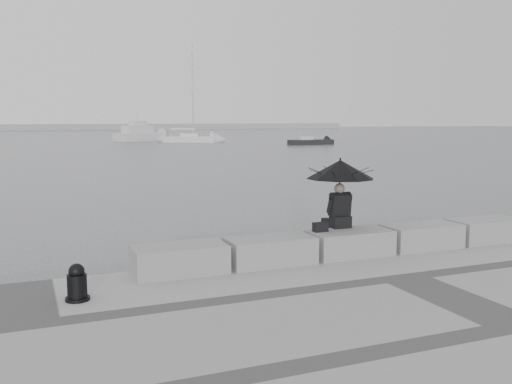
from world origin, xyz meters
name	(u,v)px	position (x,y,z in m)	size (l,w,h in m)	color
ground	(337,275)	(0.00, 0.00, 0.00)	(360.00, 360.00, 0.00)	#46494B
stone_block_far_left	(180,260)	(-3.40, -0.45, 0.75)	(1.60, 0.80, 0.50)	gray
stone_block_left	(270,251)	(-1.70, -0.45, 0.75)	(1.60, 0.80, 0.50)	gray
stone_block_centre	(350,243)	(0.00, -0.45, 0.75)	(1.60, 0.80, 0.50)	gray
stone_block_right	(421,236)	(1.70, -0.45, 0.75)	(1.60, 0.80, 0.50)	gray
stone_block_far_right	(485,230)	(3.40, -0.45, 0.75)	(1.60, 0.80, 0.50)	gray
seated_person	(340,176)	(-0.03, -0.08, 2.04)	(1.36, 1.36, 1.39)	black
bag	(320,227)	(-0.59, -0.32, 1.09)	(0.27, 0.16, 0.18)	black
mooring_bollard	(77,285)	(-5.17, -1.32, 0.73)	(0.36, 0.36, 0.56)	black
distant_landmass	(11,127)	(-8.14, 154.51, 0.90)	(180.00, 8.00, 2.80)	gray
sailboat_right	(190,138)	(14.98, 63.88, 0.54)	(7.17, 5.19, 12.90)	silver
motor_cruiser	(143,134)	(10.22, 71.71, 0.89)	(8.59, 5.82, 4.50)	silver
small_motorboat	(311,142)	(26.76, 51.92, 0.32)	(5.77, 1.91, 1.10)	black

